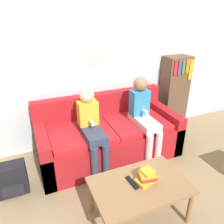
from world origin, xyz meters
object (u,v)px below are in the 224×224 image
at_px(coffee_table, 140,188).
at_px(backpack, 12,179).
at_px(bookshelf, 174,93).
at_px(tv_remote, 132,183).
at_px(person_left, 92,127).
at_px(couch, 108,137).
at_px(person_right, 144,115).

distance_m(coffee_table, backpack, 1.42).
relative_size(coffee_table, bookshelf, 0.73).
relative_size(coffee_table, tv_remote, 5.20).
bearing_deg(backpack, person_left, 4.09).
bearing_deg(couch, person_left, -145.63).
height_order(tv_remote, backpack, tv_remote).
bearing_deg(tv_remote, coffee_table, -34.07).
bearing_deg(bookshelf, person_right, -149.43).
bearing_deg(bookshelf, person_left, -161.77).
bearing_deg(person_left, tv_remote, -82.90).
height_order(couch, person_left, person_left).
distance_m(coffee_table, person_left, 0.94).
xyz_separation_m(coffee_table, person_right, (0.56, 0.90, 0.26)).
height_order(person_left, bookshelf, bookshelf).
xyz_separation_m(couch, tv_remote, (-0.19, -1.06, 0.14)).
xyz_separation_m(person_left, person_right, (0.73, 0.01, 0.03)).
xyz_separation_m(couch, backpack, (-1.26, -0.27, -0.10)).
distance_m(couch, tv_remote, 1.09).
relative_size(person_left, tv_remote, 6.11).
height_order(person_right, tv_remote, person_right).
distance_m(bookshelf, backpack, 2.68).
height_order(person_right, backpack, person_right).
relative_size(coffee_table, backpack, 2.39).
bearing_deg(bookshelf, coffee_table, -135.33).
bearing_deg(person_right, person_left, -179.37).
height_order(coffee_table, bookshelf, bookshelf).
xyz_separation_m(couch, bookshelf, (1.32, 0.33, 0.34)).
xyz_separation_m(coffee_table, bookshelf, (1.44, 1.43, 0.25)).
bearing_deg(person_right, tv_remote, -125.65).
bearing_deg(couch, person_right, -24.27).
bearing_deg(backpack, tv_remote, -36.39).
height_order(couch, tv_remote, couch).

